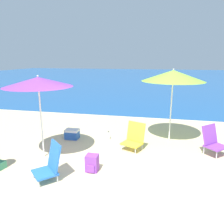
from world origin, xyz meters
TOP-DOWN VIEW (x-y plane):
  - ground_plane at (0.00, 0.00)m, footprint 60.00×60.00m
  - sea_water at (0.00, 25.35)m, footprint 60.00×40.00m
  - beach_umbrella_purple at (-2.20, 1.15)m, footprint 1.58×1.58m
  - beach_umbrella_lime at (0.86, 2.93)m, footprint 1.73×1.73m
  - beach_chair_purple at (1.88, 2.18)m, footprint 0.70×0.70m
  - beach_chair_yellow at (-0.08, 2.10)m, footprint 0.65×0.63m
  - beach_chair_blue at (-1.54, 0.25)m, footprint 0.69×0.69m
  - backpack_purple at (-0.82, 0.72)m, footprint 0.26×0.26m
  - water_bottle at (-0.91, 2.65)m, footprint 0.08×0.08m
  - cooler_box at (-1.99, 2.45)m, footprint 0.40×0.31m

SIDE VIEW (x-z plane):
  - ground_plane at x=0.00m, z-range 0.00..0.00m
  - sea_water at x=0.00m, z-range 0.00..0.01m
  - water_bottle at x=-0.91m, z-range -0.03..0.22m
  - cooler_box at x=-1.99m, z-range 0.00..0.29m
  - backpack_purple at x=-0.82m, z-range 0.00..0.36m
  - beach_chair_yellow at x=-0.08m, z-range -0.03..0.69m
  - beach_chair_blue at x=-1.54m, z-range -0.04..0.71m
  - beach_chair_purple at x=1.88m, z-range 0.00..0.74m
  - beach_umbrella_purple at x=-2.20m, z-range 0.84..2.84m
  - beach_umbrella_lime at x=0.86m, z-range 0.85..2.94m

